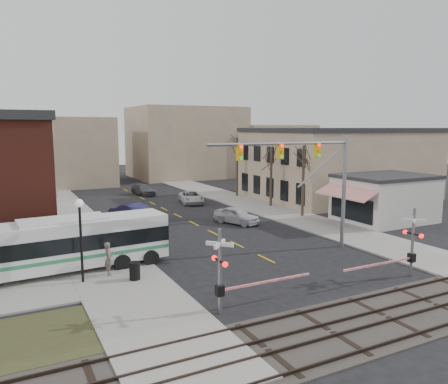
# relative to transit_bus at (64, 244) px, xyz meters

# --- Properties ---
(ground) EXTENTS (160.00, 160.00, 0.00)m
(ground) POSITION_rel_transit_bus_xyz_m (12.08, -5.01, -1.77)
(ground) COLOR black
(ground) RESTS_ON ground
(sidewalk_west) EXTENTS (5.00, 60.00, 0.12)m
(sidewalk_west) POSITION_rel_transit_bus_xyz_m (2.58, 14.99, -1.71)
(sidewalk_west) COLOR gray
(sidewalk_west) RESTS_ON ground
(sidewalk_east) EXTENTS (5.00, 60.00, 0.12)m
(sidewalk_east) POSITION_rel_transit_bus_xyz_m (21.58, 14.99, -1.71)
(sidewalk_east) COLOR gray
(sidewalk_east) RESTS_ON ground
(ballast_strip) EXTENTS (160.00, 5.00, 0.06)m
(ballast_strip) POSITION_rel_transit_bus_xyz_m (12.08, -13.01, -1.74)
(ballast_strip) COLOR #332D28
(ballast_strip) RESTS_ON ground
(rail_tracks) EXTENTS (160.00, 3.91, 0.14)m
(rail_tracks) POSITION_rel_transit_bus_xyz_m (12.08, -13.01, -1.65)
(rail_tracks) COLOR #2D231E
(rail_tracks) RESTS_ON ground
(tan_building) EXTENTS (20.30, 15.30, 8.50)m
(tan_building) POSITION_rel_transit_bus_xyz_m (34.08, 14.99, 2.49)
(tan_building) COLOR gray
(tan_building) RESTS_ON ground
(awning_shop) EXTENTS (9.74, 6.20, 4.30)m
(awning_shop) POSITION_rel_transit_bus_xyz_m (28.05, 1.99, 0.39)
(awning_shop) COLOR beige
(awning_shop) RESTS_ON ground
(tree_east_a) EXTENTS (0.28, 0.28, 6.75)m
(tree_east_a) POSITION_rel_transit_bus_xyz_m (22.58, 6.99, 1.73)
(tree_east_a) COLOR #382B21
(tree_east_a) RESTS_ON sidewalk_east
(tree_east_b) EXTENTS (0.28, 0.28, 6.30)m
(tree_east_b) POSITION_rel_transit_bus_xyz_m (22.88, 12.99, 1.50)
(tree_east_b) COLOR #382B21
(tree_east_b) RESTS_ON sidewalk_east
(tree_east_c) EXTENTS (0.28, 0.28, 7.20)m
(tree_east_c) POSITION_rel_transit_bus_xyz_m (23.08, 20.99, 1.95)
(tree_east_c) COLOR #382B21
(tree_east_c) RESTS_ON sidewalk_east
(transit_bus) EXTENTS (12.29, 3.49, 3.13)m
(transit_bus) POSITION_rel_transit_bus_xyz_m (0.00, 0.00, 0.00)
(transit_bus) COLOR silver
(transit_bus) RESTS_ON ground
(traffic_signal_mast) EXTENTS (10.87, 0.30, 8.00)m
(traffic_signal_mast) POSITION_rel_transit_bus_xyz_m (15.67, -2.92, 4.02)
(traffic_signal_mast) COLOR gray
(traffic_signal_mast) RESTS_ON ground
(rr_crossing_west) EXTENTS (5.60, 1.36, 4.00)m
(rr_crossing_west) POSITION_rel_transit_bus_xyz_m (6.01, -9.20, 0.20)
(rr_crossing_west) COLOR gray
(rr_crossing_west) RESTS_ON ground
(rr_crossing_east) EXTENTS (5.60, 1.36, 4.00)m
(rr_crossing_east) POSITION_rel_transit_bus_xyz_m (17.29, -9.65, 0.20)
(rr_crossing_east) COLOR gray
(rr_crossing_east) RESTS_ON ground
(street_lamp) EXTENTS (0.44, 0.44, 4.61)m
(street_lamp) POSITION_rel_transit_bus_xyz_m (0.62, -2.33, 1.62)
(street_lamp) COLOR black
(street_lamp) RESTS_ON sidewalk_west
(trash_bin) EXTENTS (0.60, 0.60, 0.99)m
(trash_bin) POSITION_rel_transit_bus_xyz_m (3.27, -3.25, -1.15)
(trash_bin) COLOR black
(trash_bin) RESTS_ON sidewalk_west
(car_a) EXTENTS (3.38, 4.69, 1.48)m
(car_a) POSITION_rel_transit_bus_xyz_m (15.49, 7.26, -1.03)
(car_a) COLOR #BCBBC1
(car_a) RESTS_ON ground
(car_b) EXTENTS (3.25, 5.38, 1.67)m
(car_b) POSITION_rel_transit_bus_xyz_m (7.27, 12.46, -0.93)
(car_b) COLOR #1C1B44
(car_b) RESTS_ON ground
(car_c) EXTENTS (3.23, 5.26, 1.36)m
(car_c) POSITION_rel_transit_bus_xyz_m (16.06, 19.01, -1.09)
(car_c) COLOR #B7B7B7
(car_c) RESTS_ON ground
(car_d) EXTENTS (2.47, 4.77, 1.32)m
(car_d) POSITION_rel_transit_bus_xyz_m (13.02, 27.57, -1.11)
(car_d) COLOR #48494D
(car_d) RESTS_ON ground
(pedestrian_near) EXTENTS (0.57, 0.77, 1.93)m
(pedestrian_near) POSITION_rel_transit_bus_xyz_m (2.15, -1.85, -0.68)
(pedestrian_near) COLOR #5F534C
(pedestrian_near) RESTS_ON sidewalk_west
(pedestrian_far) EXTENTS (1.01, 0.99, 1.65)m
(pedestrian_far) POSITION_rel_transit_bus_xyz_m (1.06, 2.14, -0.83)
(pedestrian_far) COLOR #33365A
(pedestrian_far) RESTS_ON sidewalk_west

